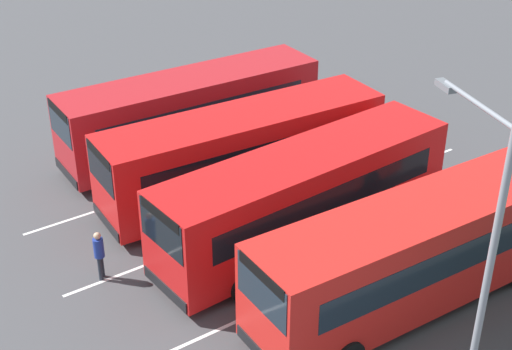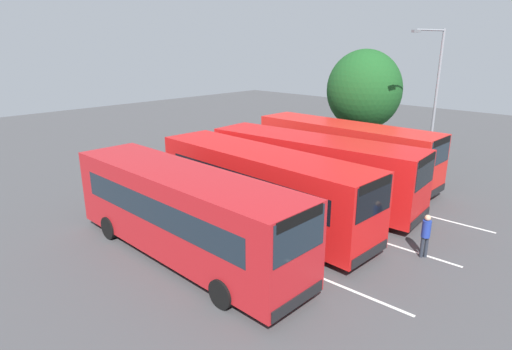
{
  "view_description": "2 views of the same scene",
  "coord_description": "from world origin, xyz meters",
  "px_view_note": "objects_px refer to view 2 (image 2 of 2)",
  "views": [
    {
      "loc": [
        13.08,
        18.38,
        14.03
      ],
      "look_at": [
        0.95,
        -0.69,
        1.45
      ],
      "focal_mm": 51.74,
      "sensor_mm": 36.0,
      "label": 1
    },
    {
      "loc": [
        12.5,
        -14.47,
        7.62
      ],
      "look_at": [
        -1.26,
        -0.12,
        1.46
      ],
      "focal_mm": 29.7,
      "sensor_mm": 36.0,
      "label": 2
    }
  ],
  "objects_px": {
    "bus_center_left": "(262,186)",
    "bus_far_right": "(345,150)",
    "bus_center_right": "(312,168)",
    "depot_tree": "(364,90)",
    "pedestrian": "(426,233)",
    "street_lamp": "(434,94)",
    "bus_far_left": "(183,211)"
  },
  "relations": [
    {
      "from": "bus_center_left",
      "to": "bus_far_right",
      "type": "distance_m",
      "value": 8.07
    },
    {
      "from": "bus_center_right",
      "to": "bus_far_right",
      "type": "distance_m",
      "value": 4.41
    },
    {
      "from": "bus_center_right",
      "to": "depot_tree",
      "type": "relative_size",
      "value": 1.49
    },
    {
      "from": "depot_tree",
      "to": "pedestrian",
      "type": "bearing_deg",
      "value": -50.31
    },
    {
      "from": "depot_tree",
      "to": "bus_center_left",
      "type": "bearing_deg",
      "value": -76.96
    },
    {
      "from": "bus_center_left",
      "to": "pedestrian",
      "type": "relative_size",
      "value": 6.42
    },
    {
      "from": "bus_center_left",
      "to": "pedestrian",
      "type": "bearing_deg",
      "value": 18.67
    },
    {
      "from": "pedestrian",
      "to": "street_lamp",
      "type": "height_order",
      "value": "street_lamp"
    },
    {
      "from": "street_lamp",
      "to": "bus_far_right",
      "type": "bearing_deg",
      "value": -18.84
    },
    {
      "from": "bus_center_right",
      "to": "bus_far_right",
      "type": "relative_size",
      "value": 1.02
    },
    {
      "from": "bus_far_right",
      "to": "depot_tree",
      "type": "distance_m",
      "value": 6.51
    },
    {
      "from": "bus_far_left",
      "to": "street_lamp",
      "type": "distance_m",
      "value": 17.01
    },
    {
      "from": "bus_center_left",
      "to": "depot_tree",
      "type": "distance_m",
      "value": 14.1
    },
    {
      "from": "bus_far_right",
      "to": "pedestrian",
      "type": "height_order",
      "value": "bus_far_right"
    },
    {
      "from": "bus_far_right",
      "to": "depot_tree",
      "type": "height_order",
      "value": "depot_tree"
    },
    {
      "from": "depot_tree",
      "to": "bus_far_left",
      "type": "bearing_deg",
      "value": -80.12
    },
    {
      "from": "bus_center_right",
      "to": "bus_far_right",
      "type": "height_order",
      "value": "same"
    },
    {
      "from": "bus_center_right",
      "to": "bus_far_right",
      "type": "bearing_deg",
      "value": 96.57
    },
    {
      "from": "bus_center_left",
      "to": "bus_center_right",
      "type": "relative_size",
      "value": 0.99
    },
    {
      "from": "bus_center_left",
      "to": "depot_tree",
      "type": "bearing_deg",
      "value": 104.51
    },
    {
      "from": "bus_center_left",
      "to": "street_lamp",
      "type": "height_order",
      "value": "street_lamp"
    },
    {
      "from": "bus_far_right",
      "to": "depot_tree",
      "type": "bearing_deg",
      "value": 111.38
    },
    {
      "from": "bus_center_left",
      "to": "bus_far_right",
      "type": "bearing_deg",
      "value": 98.25
    },
    {
      "from": "bus_far_right",
      "to": "street_lamp",
      "type": "xyz_separation_m",
      "value": [
        2.95,
        4.47,
        3.05
      ]
    },
    {
      "from": "bus_far_right",
      "to": "pedestrian",
      "type": "distance_m",
      "value": 9.55
    },
    {
      "from": "bus_far_left",
      "to": "depot_tree",
      "type": "height_order",
      "value": "depot_tree"
    },
    {
      "from": "bus_center_right",
      "to": "pedestrian",
      "type": "xyz_separation_m",
      "value": [
        6.46,
        -1.71,
        -0.81
      ]
    },
    {
      "from": "pedestrian",
      "to": "depot_tree",
      "type": "height_order",
      "value": "depot_tree"
    },
    {
      "from": "bus_center_right",
      "to": "street_lamp",
      "type": "bearing_deg",
      "value": 71.62
    },
    {
      "from": "bus_far_left",
      "to": "bus_center_left",
      "type": "bearing_deg",
      "value": 89.41
    },
    {
      "from": "bus_center_right",
      "to": "street_lamp",
      "type": "distance_m",
      "value": 9.52
    },
    {
      "from": "pedestrian",
      "to": "depot_tree",
      "type": "relative_size",
      "value": 0.23
    }
  ]
}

